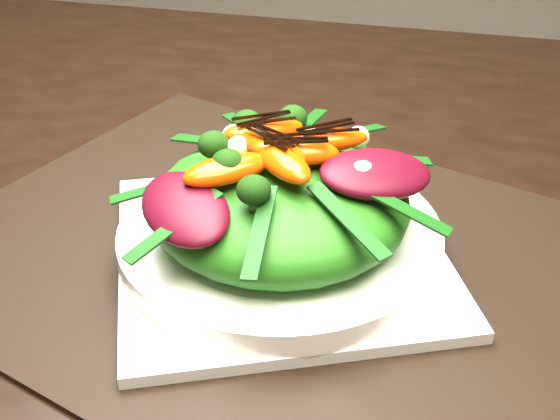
% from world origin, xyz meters
% --- Properties ---
extents(dining_table, '(1.60, 0.90, 0.75)m').
position_xyz_m(dining_table, '(0.00, 0.00, 0.73)').
color(dining_table, black).
rests_on(dining_table, floor).
extents(placemat, '(0.64, 0.56, 0.00)m').
position_xyz_m(placemat, '(-0.17, -0.13, 0.75)').
color(placemat, black).
rests_on(placemat, dining_table).
extents(plate_base, '(0.33, 0.33, 0.01)m').
position_xyz_m(plate_base, '(-0.17, -0.13, 0.76)').
color(plate_base, silver).
rests_on(plate_base, placemat).
extents(salad_bowl, '(0.27, 0.27, 0.02)m').
position_xyz_m(salad_bowl, '(-0.17, -0.13, 0.77)').
color(salad_bowl, white).
rests_on(salad_bowl, plate_base).
extents(lettuce_mound, '(0.26, 0.26, 0.07)m').
position_xyz_m(lettuce_mound, '(-0.17, -0.13, 0.80)').
color(lettuce_mound, '#266813').
rests_on(lettuce_mound, salad_bowl).
extents(radicchio_leaf, '(0.10, 0.09, 0.02)m').
position_xyz_m(radicchio_leaf, '(-0.10, -0.13, 0.84)').
color(radicchio_leaf, '#3D0611').
rests_on(radicchio_leaf, lettuce_mound).
extents(orange_segment, '(0.07, 0.03, 0.02)m').
position_xyz_m(orange_segment, '(-0.18, -0.11, 0.84)').
color(orange_segment, '#F73904').
rests_on(orange_segment, lettuce_mound).
extents(broccoli_floret, '(0.04, 0.04, 0.03)m').
position_xyz_m(broccoli_floret, '(-0.23, -0.11, 0.84)').
color(broccoli_floret, black).
rests_on(broccoli_floret, lettuce_mound).
extents(macadamia_nut, '(0.02, 0.02, 0.02)m').
position_xyz_m(macadamia_nut, '(-0.15, -0.16, 0.84)').
color(macadamia_nut, '#FFEDB3').
rests_on(macadamia_nut, lettuce_mound).
extents(balsamic_drizzle, '(0.04, 0.01, 0.00)m').
position_xyz_m(balsamic_drizzle, '(-0.18, -0.11, 0.85)').
color(balsamic_drizzle, black).
rests_on(balsamic_drizzle, orange_segment).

